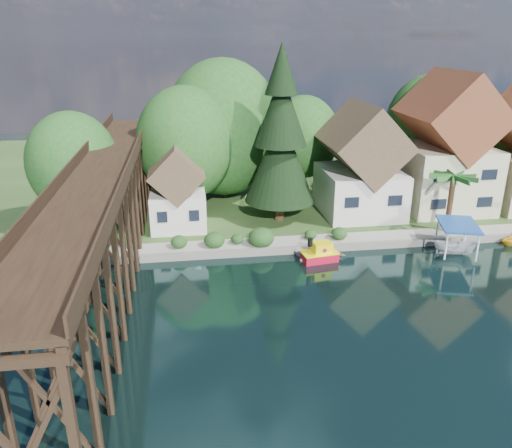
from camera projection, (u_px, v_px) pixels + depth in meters
The scene contains 16 objects.
ground at pixel (336, 298), 35.32m from camera, with size 140.00×140.00×0.00m, color black.
bank at pixel (263, 172), 66.70m from camera, with size 140.00×52.00×0.50m, color #2D491D.
seawall at pixel (354, 246), 43.14m from camera, with size 60.00×0.40×0.62m, color slate.
promenade at pixel (371, 237), 44.53m from camera, with size 50.00×2.60×0.06m, color gray.
trestle_bridge at pixel (106, 213), 36.10m from camera, with size 4.12×44.18×9.30m.
house_left at pixel (361, 168), 49.23m from camera, with size 7.64×8.64×11.02m.
house_center at pixel (446, 151), 50.42m from camera, with size 8.65×9.18×13.89m.
shed at pixel (177, 193), 45.93m from camera, with size 5.09×5.40×7.85m.
bg_trees at pixel (291, 138), 52.54m from camera, with size 49.90×13.30×10.57m.
shrubs at pixel (254, 236), 42.85m from camera, with size 15.76×2.47×1.70m.
conifer at pixel (281, 139), 46.00m from camera, with size 6.71×6.71×16.53m.
palm_tree at pixel (454, 179), 44.27m from camera, with size 4.07×4.07×5.70m.
tugboat at pixel (320, 254), 40.93m from camera, with size 3.16×2.04×2.14m.
boat_white_a at pixel (321, 252), 41.70m from camera, with size 3.00×4.20×0.87m, color white.
boat_canopy at pixel (456, 241), 41.97m from camera, with size 4.06×4.97×2.77m.
boat_yellow at pixel (512, 238), 44.08m from camera, with size 2.08×2.41×1.27m, color yellow.
Camera 1 is at (-10.02, -30.05, 17.43)m, focal length 35.00 mm.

